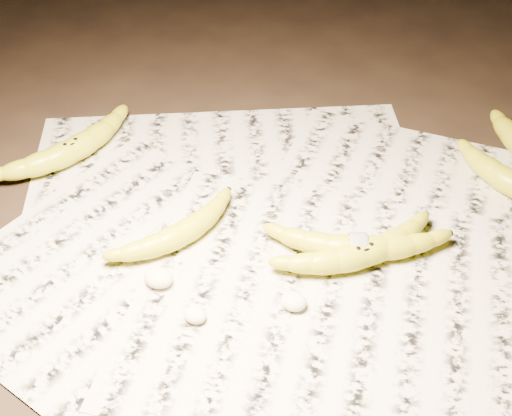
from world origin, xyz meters
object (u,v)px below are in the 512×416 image
(banana_left_b, at_px, (181,232))
(banana_center, at_px, (363,252))
(banana_left_a, at_px, (71,149))
(banana_taped, at_px, (358,247))

(banana_left_b, bearing_deg, banana_center, -49.05)
(banana_left_a, bearing_deg, banana_left_b, -89.18)
(banana_left_b, height_order, banana_center, banana_center)
(banana_left_a, bearing_deg, banana_center, -72.02)
(banana_left_b, bearing_deg, banana_taped, -46.68)
(banana_left_a, height_order, banana_left_b, banana_left_a)
(banana_left_b, bearing_deg, banana_left_a, 95.65)
(banana_center, distance_m, banana_taped, 0.01)
(banana_center, bearing_deg, banana_taped, 94.29)
(banana_left_a, relative_size, banana_center, 1.10)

